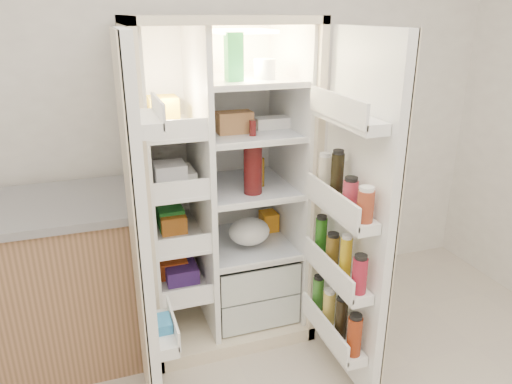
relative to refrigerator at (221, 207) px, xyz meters
name	(u,v)px	position (x,y,z in m)	size (l,w,h in m)	color
wall_back	(197,94)	(-0.04, 0.35, 0.60)	(4.00, 0.02, 2.70)	white
refrigerator	(221,207)	(0.00, 0.00, 0.00)	(0.92, 0.70, 1.80)	beige
freezer_door	(141,241)	(-0.52, -0.60, 0.15)	(0.15, 0.40, 1.72)	white
fridge_door	(353,224)	(0.47, -0.69, 0.12)	(0.17, 0.58, 1.72)	white
kitchen_counter	(15,288)	(-1.13, -0.05, -0.29)	(1.26, 0.67, 0.91)	#9E704F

